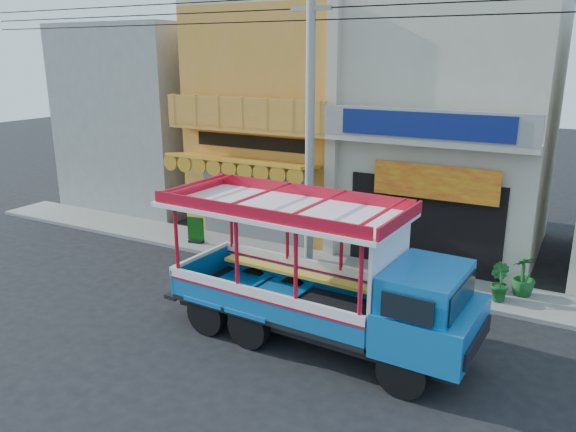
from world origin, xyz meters
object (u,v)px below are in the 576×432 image
at_px(songthaew_truck, 337,282).
at_px(utility_pole, 315,106).
at_px(potted_plant_c, 524,276).
at_px(potted_plant_a, 384,259).
at_px(green_sign, 196,232).
at_px(potted_plant_b, 499,282).

bearing_deg(songthaew_truck, utility_pole, 122.73).
bearing_deg(potted_plant_c, potted_plant_a, -40.22).
distance_m(utility_pole, green_sign, 6.53).
height_order(utility_pole, potted_plant_b, utility_pole).
height_order(green_sign, potted_plant_a, green_sign).
xyz_separation_m(green_sign, potted_plant_b, (9.97, 0.04, 0.13)).
bearing_deg(potted_plant_b, potted_plant_c, -78.69).
xyz_separation_m(songthaew_truck, potted_plant_b, (2.81, 4.22, -1.01)).
xyz_separation_m(utility_pole, green_sign, (-4.69, 0.35, -4.53)).
bearing_deg(potted_plant_a, songthaew_truck, -118.84).
distance_m(potted_plant_a, potted_plant_b, 3.31).
bearing_deg(utility_pole, green_sign, 175.72).
relative_size(green_sign, potted_plant_c, 0.81).
height_order(songthaew_truck, potted_plant_a, songthaew_truck).
distance_m(green_sign, potted_plant_c, 10.53).
bearing_deg(songthaew_truck, potted_plant_a, 96.02).
relative_size(potted_plant_b, potted_plant_c, 0.91).
xyz_separation_m(songthaew_truck, potted_plant_a, (-0.48, 4.56, -1.07)).
bearing_deg(potted_plant_b, potted_plant_a, 43.83).
bearing_deg(potted_plant_c, songthaew_truck, 10.48).
height_order(songthaew_truck, potted_plant_c, songthaew_truck).
bearing_deg(green_sign, utility_pole, -4.28).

